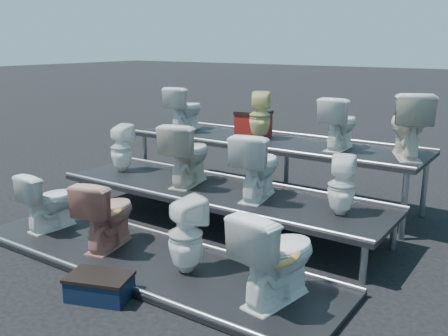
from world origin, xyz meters
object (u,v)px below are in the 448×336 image
Objects in this scene: toilet_2 at (186,235)px; toilet_11 at (408,125)px; red_crate at (253,126)px; toilet_3 at (276,255)px; toilet_4 at (121,148)px; toilet_0 at (50,200)px; step_stool at (100,288)px; toilet_6 at (257,165)px; toilet_8 at (185,108)px; toilet_9 at (260,116)px; toilet_10 at (340,123)px; toilet_5 at (187,153)px; toilet_1 at (107,213)px; toilet_7 at (341,185)px.

toilet_2 is 3.02m from toilet_11.
red_crate reaches higher than toilet_2.
toilet_3 is 3.41m from toilet_4.
toilet_0 is 1.29× the size of step_stool.
toilet_4 is 1.21× the size of step_stool.
toilet_0 is 0.90× the size of toilet_6.
toilet_9 is at bearing 177.37° from toilet_8.
toilet_8 reaches higher than toilet_10.
toilet_2 is at bearing 81.66° from toilet_9.
toilet_5 is 1.98m from toilet_10.
toilet_1 is 1.37m from toilet_5.
toilet_8 is at bearing -41.98° from toilet_6.
toilet_3 is 1.59m from step_stool.
toilet_11 is (1.31, 2.60, 0.82)m from toilet_2.
toilet_11 is at bearing 43.68° from step_stool.
red_crate is at bearing -106.56° from toilet_5.
toilet_3 is at bearing 151.10° from toilet_4.
toilet_8 is (-2.07, 2.60, 0.77)m from toilet_2.
toilet_5 is (-1.00, 1.30, 0.43)m from toilet_2.
toilet_1 is 3.11m from toilet_10.
toilet_5 is 1.47× the size of step_stool.
toilet_8 is (-0.04, 2.60, 0.79)m from toilet_0.
red_crate reaches higher than toilet_4.
toilet_11 reaches higher than toilet_6.
toilet_5 is 1.17× the size of toilet_8.
toilet_1 is 1.16× the size of toilet_4.
toilet_1 is at bearing 40.33° from toilet_6.
toilet_11 reaches higher than toilet_1.
step_stool is at bearing 85.45° from toilet_2.
step_stool is (0.64, -2.06, -0.76)m from toilet_5.
toilet_2 is 0.93× the size of toilet_5.
toilet_11 reaches higher than toilet_10.
toilet_9 is (1.35, 0.00, -0.00)m from toilet_8.
toilet_0 is at bearing 39.51° from toilet_9.
step_stool is (-1.34, -0.76, -0.37)m from toilet_3.
toilet_0 is 3.33m from toilet_7.
toilet_11 is at bearing -146.53° from toilet_1.
toilet_6 is 2.23m from step_stool.
toilet_1 is at bearing 58.73° from toilet_10.
toilet_10 is (-0.56, 1.30, 0.43)m from toilet_7.
toilet_10 reaches higher than toilet_1.
toilet_11 reaches higher than toilet_9.
toilet_11 is at bearing 156.11° from toilet_9.
toilet_3 is at bearing 9.84° from step_stool.
toilet_5 reaches higher than toilet_4.
toilet_0 is 1.06× the size of toilet_4.
toilet_5 is at bearing -9.96° from toilet_6.
toilet_8 is 0.86× the size of toilet_11.
toilet_8 reaches higher than toilet_3.
toilet_11 is at bearing -95.66° from toilet_2.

